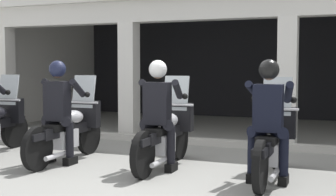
{
  "coord_description": "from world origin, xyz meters",
  "views": [
    {
      "loc": [
        2.55,
        -6.06,
        1.5
      ],
      "look_at": [
        0.0,
        0.42,
        1.02
      ],
      "focal_mm": 49.65,
      "sensor_mm": 36.0,
      "label": 1
    }
  ],
  "objects_px": {
    "police_officer_left": "(59,103)",
    "motorcycle_right": "(272,141)",
    "motorcycle_left": "(70,129)",
    "motorcycle_center": "(166,133)",
    "police_officer_center": "(158,105)",
    "police_officer_right": "(269,110)"
  },
  "relations": [
    {
      "from": "motorcycle_center",
      "to": "police_officer_center",
      "type": "relative_size",
      "value": 1.29
    },
    {
      "from": "police_officer_left",
      "to": "motorcycle_left",
      "type": "bearing_deg",
      "value": 81.62
    },
    {
      "from": "motorcycle_left",
      "to": "police_officer_right",
      "type": "height_order",
      "value": "police_officer_right"
    },
    {
      "from": "motorcycle_left",
      "to": "motorcycle_right",
      "type": "distance_m",
      "value": 3.18
    },
    {
      "from": "motorcycle_left",
      "to": "motorcycle_center",
      "type": "relative_size",
      "value": 1.0
    },
    {
      "from": "motorcycle_left",
      "to": "police_officer_center",
      "type": "relative_size",
      "value": 1.29
    },
    {
      "from": "motorcycle_center",
      "to": "police_officer_right",
      "type": "bearing_deg",
      "value": -21.22
    },
    {
      "from": "motorcycle_center",
      "to": "police_officer_right",
      "type": "distance_m",
      "value": 1.71
    },
    {
      "from": "police_officer_left",
      "to": "motorcycle_center",
      "type": "distance_m",
      "value": 1.71
    },
    {
      "from": "motorcycle_left",
      "to": "police_officer_center",
      "type": "height_order",
      "value": "police_officer_center"
    },
    {
      "from": "motorcycle_left",
      "to": "police_officer_right",
      "type": "relative_size",
      "value": 1.29
    },
    {
      "from": "motorcycle_right",
      "to": "police_officer_right",
      "type": "distance_m",
      "value": 0.52
    },
    {
      "from": "motorcycle_center",
      "to": "police_officer_center",
      "type": "height_order",
      "value": "police_officer_center"
    },
    {
      "from": "motorcycle_left",
      "to": "motorcycle_center",
      "type": "height_order",
      "value": "same"
    },
    {
      "from": "police_officer_center",
      "to": "police_officer_right",
      "type": "relative_size",
      "value": 1.0
    },
    {
      "from": "motorcycle_left",
      "to": "police_officer_center",
      "type": "xyz_separation_m",
      "value": [
        1.59,
        -0.14,
        0.44
      ]
    },
    {
      "from": "police_officer_left",
      "to": "motorcycle_right",
      "type": "bearing_deg",
      "value": -3.52
    },
    {
      "from": "police_officer_center",
      "to": "motorcycle_right",
      "type": "relative_size",
      "value": 0.78
    },
    {
      "from": "motorcycle_left",
      "to": "motorcycle_right",
      "type": "bearing_deg",
      "value": -8.61
    },
    {
      "from": "police_officer_right",
      "to": "motorcycle_center",
      "type": "bearing_deg",
      "value": 154.76
    },
    {
      "from": "police_officer_left",
      "to": "motorcycle_right",
      "type": "xyz_separation_m",
      "value": [
        3.18,
        0.26,
        -0.44
      ]
    },
    {
      "from": "motorcycle_center",
      "to": "motorcycle_right",
      "type": "xyz_separation_m",
      "value": [
        1.59,
        -0.17,
        0.0
      ]
    }
  ]
}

